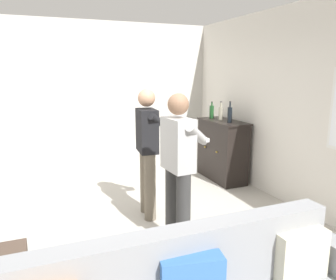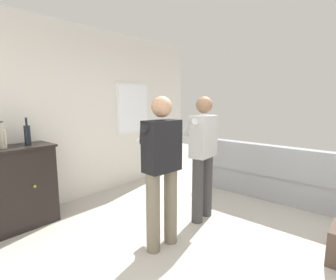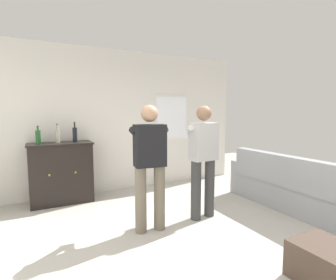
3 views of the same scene
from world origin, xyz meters
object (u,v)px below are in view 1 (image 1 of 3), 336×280
object	(u,v)px
bottle_spirits_clear	(212,112)
person_standing_right	(179,164)
bottle_wine_green	(230,114)
bottle_liquor_amber	(221,113)
sideboard_cabinet	(222,150)
person_standing_left	(148,147)

from	to	relation	value
bottle_spirits_clear	person_standing_right	xyz separation A→B (m)	(2.15, -1.61, -0.24)
bottle_wine_green	bottle_liquor_amber	bearing A→B (deg)	-179.26
sideboard_cabinet	person_standing_left	size ratio (longest dim) A/B	0.63
bottle_wine_green	bottle_liquor_amber	xyz separation A→B (m)	(-0.28, -0.00, -0.01)
person_standing_left	person_standing_right	distance (m)	0.88
bottle_spirits_clear	person_standing_left	bearing A→B (deg)	-52.40
sideboard_cabinet	bottle_liquor_amber	bearing A→B (deg)	-137.35
bottle_spirits_clear	bottle_liquor_amber	bearing A→B (deg)	2.14
bottle_spirits_clear	person_standing_right	size ratio (longest dim) A/B	0.18
bottle_liquor_amber	person_standing_left	size ratio (longest dim) A/B	0.20
bottle_wine_green	person_standing_left	world-z (taller)	person_standing_left
sideboard_cabinet	person_standing_left	xyz separation A→B (m)	(0.94, -1.70, 0.41)
sideboard_cabinet	bottle_liquor_amber	xyz separation A→B (m)	(-0.04, -0.03, 0.65)
bottle_wine_green	bottle_spirits_clear	bearing A→B (deg)	-178.55
sideboard_cabinet	bottle_wine_green	world-z (taller)	bottle_wine_green
bottle_wine_green	person_standing_right	xyz separation A→B (m)	(1.57, -1.62, -0.26)
sideboard_cabinet	bottle_wine_green	xyz separation A→B (m)	(0.24, -0.03, 0.66)
sideboard_cabinet	person_standing_right	xyz separation A→B (m)	(1.82, -1.66, 0.41)
bottle_wine_green	bottle_liquor_amber	size ratio (longest dim) A/B	1.08
sideboard_cabinet	bottle_wine_green	bearing A→B (deg)	-7.10
bottle_liquor_amber	person_standing_right	bearing A→B (deg)	-41.18
bottle_spirits_clear	person_standing_right	world-z (taller)	person_standing_right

